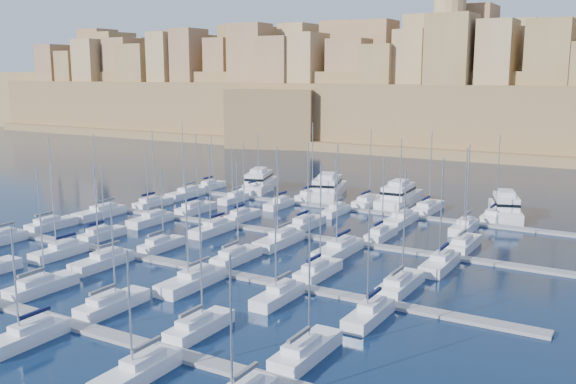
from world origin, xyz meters
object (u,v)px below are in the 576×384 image
Objects in this scene: motor_yacht_a at (259,182)px; motor_yacht_c at (399,196)px; motor_yacht_b at (328,188)px; sailboat_4 at (199,327)px; motor_yacht_d at (505,208)px; sailboat_2 at (41,286)px.

motor_yacht_a and motor_yacht_c have the same top height.
motor_yacht_c is (16.20, -0.85, 0.00)m from motor_yacht_b.
motor_yacht_d is (14.87, 69.61, 0.99)m from sailboat_4.
sailboat_4 is 70.51m from motor_yacht_c.
sailboat_4 is at bearing -85.46° from motor_yacht_c.
motor_yacht_c is at bearing 94.54° from sailboat_4.
sailboat_2 reaches higher than motor_yacht_b.
sailboat_2 reaches higher than sailboat_4.
motor_yacht_a is at bearing 101.65° from sailboat_2.
motor_yacht_d is at bearing 77.95° from sailboat_4.
sailboat_2 is 71.38m from motor_yacht_a.
motor_yacht_a and motor_yacht_b have the same top height.
motor_yacht_d is at bearing -2.38° from motor_yacht_b.
motor_yacht_c is (32.67, 0.12, 0.00)m from motor_yacht_a.
sailboat_4 is 71.19m from motor_yacht_d.
motor_yacht_a is 53.12m from motor_yacht_d.
motor_yacht_b is (2.06, 70.87, 0.97)m from sailboat_2.
motor_yacht_d is at bearing 60.83° from sailboat_2.
motor_yacht_d is (20.45, -0.67, -0.00)m from motor_yacht_c.
motor_yacht_a is at bearing -179.79° from motor_yacht_c.
sailboat_2 is 0.91× the size of motor_yacht_a.
motor_yacht_a is 1.08× the size of motor_yacht_d.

